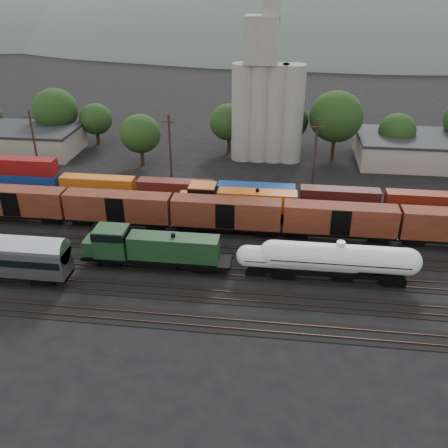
# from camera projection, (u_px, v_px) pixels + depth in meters

# --- Properties ---
(ground) EXTENTS (600.00, 600.00, 0.00)m
(ground) POSITION_uv_depth(u_px,v_px,m) (225.00, 251.00, 65.70)
(ground) COLOR black
(tracks) EXTENTS (180.00, 33.20, 0.20)m
(tracks) POSITION_uv_depth(u_px,v_px,m) (225.00, 251.00, 65.68)
(tracks) COLOR black
(tracks) RESTS_ON ground
(green_locomotive) EXTENTS (18.42, 3.25, 4.88)m
(green_locomotive) POSITION_uv_depth(u_px,v_px,m) (148.00, 248.00, 61.01)
(green_locomotive) COLOR black
(green_locomotive) RESTS_ON ground
(tank_car_a) EXTENTS (15.14, 2.71, 3.97)m
(tank_car_a) POSITION_uv_depth(u_px,v_px,m) (300.00, 260.00, 59.14)
(tank_car_a) COLOR silver
(tank_car_a) RESTS_ON ground
(tank_car_b) EXTENTS (18.78, 3.36, 4.92)m
(tank_car_b) POSITION_uv_depth(u_px,v_px,m) (339.00, 259.00, 58.39)
(tank_car_b) COLOR silver
(tank_car_b) RESTS_ON ground
(orange_locomotive) EXTENTS (19.14, 3.19, 4.79)m
(orange_locomotive) POSITION_uv_depth(u_px,v_px,m) (235.00, 201.00, 73.24)
(orange_locomotive) COLOR black
(orange_locomotive) RESTS_ON ground
(boxcar_string) EXTENTS (122.80, 2.90, 4.20)m
(boxcar_string) POSITION_uv_depth(u_px,v_px,m) (172.00, 210.00, 69.58)
(boxcar_string) COLOR black
(boxcar_string) RESTS_ON ground
(container_wall) EXTENTS (160.00, 2.60, 5.80)m
(container_wall) POSITION_uv_depth(u_px,v_px,m) (101.00, 183.00, 80.27)
(container_wall) COLOR black
(container_wall) RESTS_ON ground
(grain_silo) EXTENTS (13.40, 5.00, 29.00)m
(grain_silo) POSITION_uv_depth(u_px,v_px,m) (267.00, 101.00, 91.89)
(grain_silo) COLOR gray
(grain_silo) RESTS_ON ground
(industrial_sheds) EXTENTS (119.38, 17.26, 5.10)m
(industrial_sheds) POSITION_uv_depth(u_px,v_px,m) (282.00, 149.00, 94.86)
(industrial_sheds) COLOR #9E937F
(industrial_sheds) RESTS_ON ground
(tree_band) EXTENTS (169.09, 22.64, 14.20)m
(tree_band) POSITION_uv_depth(u_px,v_px,m) (253.00, 119.00, 96.03)
(tree_band) COLOR black
(tree_band) RESTS_ON ground
(utility_poles) EXTENTS (122.20, 0.36, 12.00)m
(utility_poles) POSITION_uv_depth(u_px,v_px,m) (241.00, 152.00, 82.24)
(utility_poles) COLOR black
(utility_poles) RESTS_ON ground
(distant_hills) EXTENTS (860.00, 286.00, 130.00)m
(distant_hills) POSITION_uv_depth(u_px,v_px,m) (317.00, 67.00, 301.61)
(distant_hills) COLOR #59665B
(distant_hills) RESTS_ON ground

